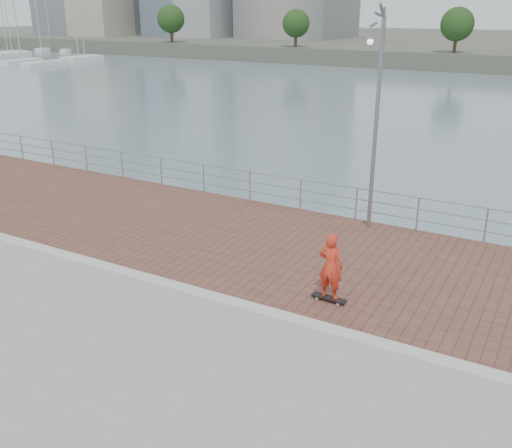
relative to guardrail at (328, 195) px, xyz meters
The scene contains 8 objects.
water 7.50m from the guardrail, 90.00° to the right, with size 400.00×400.00×0.00m, color slate.
brick_lane 3.47m from the guardrail, 90.00° to the right, with size 40.00×6.80×0.02m, color brown.
curb 7.03m from the guardrail, 90.00° to the right, with size 40.00×0.40×0.06m, color #B7B5AD.
guardrail is the anchor object (origin of this frame).
street_lamp 4.37m from the guardrail, 30.51° to the right, with size 0.47×1.38×6.50m.
skateboard 6.31m from the guardrail, 66.79° to the right, with size 0.88×0.27×0.10m.
skateboarder 6.29m from the guardrail, 66.79° to the right, with size 0.61×0.40×1.68m, color red.
marina 98.24m from the guardrail, 145.52° to the left, with size 30.60×31.43×10.72m.
Camera 1 is at (6.97, -10.33, 6.72)m, focal length 40.00 mm.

